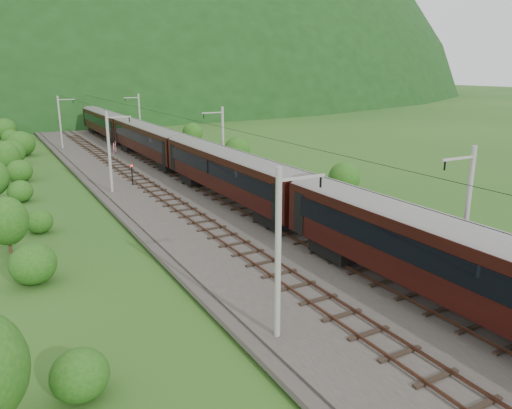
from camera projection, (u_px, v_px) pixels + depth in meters
ground at (378, 311)px, 26.22m from camera, size 600.00×600.00×0.00m
railbed at (279, 250)px, 34.62m from camera, size 14.00×220.00×0.30m
track_left at (248, 253)px, 33.44m from camera, size 2.40×220.00×0.27m
track_right at (307, 241)px, 35.68m from camera, size 2.40×220.00×0.27m
catenary_left at (110, 150)px, 49.18m from camera, size 2.54×192.28×8.00m
catenary_right at (222, 142)px, 54.89m from camera, size 2.54×192.28×8.00m
overhead_wires at (280, 151)px, 32.78m from camera, size 4.83×198.00×0.03m
mountain_main at (14, 94)px, 245.63m from camera, size 504.00×360.00×244.00m
train at (182, 147)px, 55.64m from camera, size 3.26×155.09×5.69m
hazard_post_near at (114, 148)px, 72.55m from camera, size 0.16×0.16×1.52m
hazard_post_far at (116, 147)px, 73.51m from camera, size 0.17×0.17×1.60m
signal at (132, 173)px, 52.73m from camera, size 0.24×0.24×2.20m
vegetation_left at (33, 216)px, 35.44m from camera, size 12.39×145.77×6.19m
vegetation_right at (294, 167)px, 56.77m from camera, size 5.23×106.13×3.16m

